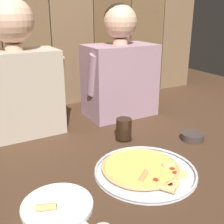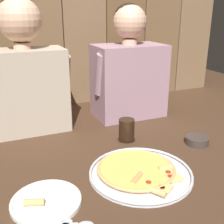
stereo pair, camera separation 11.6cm
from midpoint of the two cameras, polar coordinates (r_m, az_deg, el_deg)
The scene contains 8 objects.
ground_plane at distance 1.15m, azimuth -0.93°, elevation -10.08°, with size 3.20×3.20×0.00m, color #422B1C.
pizza_tray at distance 1.09m, azimuth 3.30°, elevation -11.53°, with size 0.38×0.38×0.03m.
dinner_plate at distance 0.94m, azimuth -14.63°, elevation -17.75°, with size 0.22×0.22×0.03m.
drinking_glass at distance 1.32m, azimuth -0.13°, elevation -3.54°, with size 0.08×0.08×0.10m.
dipping_bowl at distance 1.36m, azimuth 13.51°, elevation -4.80°, with size 0.10×0.10×0.03m.
diner_left at distance 1.40m, azimuth -20.83°, elevation 7.37°, with size 0.41×0.22×0.64m.
diner_right at distance 1.58m, azimuth -0.51°, elevation 8.66°, with size 0.42×0.24×0.61m.
wooden_backdrop_wall at distance 1.76m, azimuth -14.59°, elevation 19.69°, with size 2.19×0.03×1.17m.
Camera 1 is at (-0.52, -0.85, 0.58)m, focal length 45.61 mm.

